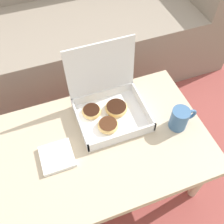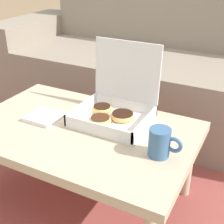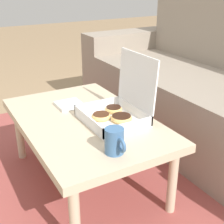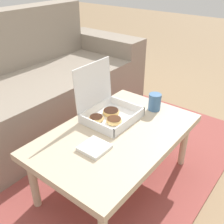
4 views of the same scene
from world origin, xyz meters
name	(u,v)px [view 1 (image 1 of 4)]	position (x,y,z in m)	size (l,w,h in m)	color
ground_plane	(95,156)	(0.00, 0.00, 0.00)	(12.00, 12.00, 0.00)	#937756
area_rug	(80,117)	(0.00, 0.30, 0.01)	(2.32, 1.89, 0.01)	#994742
couch	(55,32)	(0.00, 0.79, 0.32)	(2.20, 0.80, 0.91)	gray
coffee_table	(100,148)	(0.00, -0.14, 0.35)	(0.95, 0.61, 0.39)	#C6B293
pastry_box	(107,105)	(0.09, 0.00, 0.45)	(0.31, 0.29, 0.32)	white
coffee_mug	(180,118)	(0.36, -0.17, 0.44)	(0.12, 0.08, 0.11)	#3D6693
napkin_stack	(57,157)	(-0.19, -0.14, 0.39)	(0.14, 0.14, 0.02)	white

